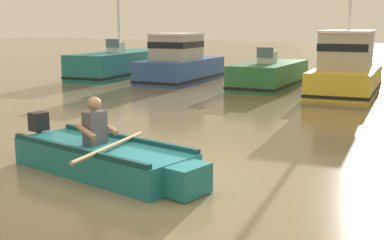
# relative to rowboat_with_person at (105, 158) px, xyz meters

# --- Properties ---
(ground_plane) EXTENTS (120.00, 120.00, 0.00)m
(ground_plane) POSITION_rel_rowboat_with_person_xyz_m (1.07, -0.05, -0.25)
(ground_plane) COLOR #7A6B4C
(rowboat_with_person) EXTENTS (3.71, 2.09, 1.19)m
(rowboat_with_person) POSITION_rel_rowboat_with_person_xyz_m (0.00, 0.00, 0.00)
(rowboat_with_person) COLOR #1E727A
(rowboat_with_person) RESTS_ON ground
(moored_boat_teal) EXTENTS (2.36, 6.46, 4.93)m
(moored_boat_teal) POSITION_rel_rowboat_with_person_xyz_m (-8.32, 12.68, 0.28)
(moored_boat_teal) COLOR #1E727A
(moored_boat_teal) RESTS_ON ground
(moored_boat_blue) EXTENTS (2.06, 4.67, 1.95)m
(moored_boat_blue) POSITION_rel_rowboat_with_person_xyz_m (-4.96, 11.90, 0.47)
(moored_boat_blue) COLOR #2D519E
(moored_boat_blue) RESTS_ON ground
(moored_boat_green) EXTENTS (1.80, 4.52, 1.48)m
(moored_boat_green) POSITION_rel_rowboat_with_person_xyz_m (-1.17, 11.82, 0.18)
(moored_boat_green) COLOR #287042
(moored_boat_green) RESTS_ON ground
(moored_boat_yellow) EXTENTS (2.23, 5.27, 4.52)m
(moored_boat_yellow) POSITION_rel_rowboat_with_person_xyz_m (1.66, 11.37, 0.52)
(moored_boat_yellow) COLOR gold
(moored_boat_yellow) RESTS_ON ground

